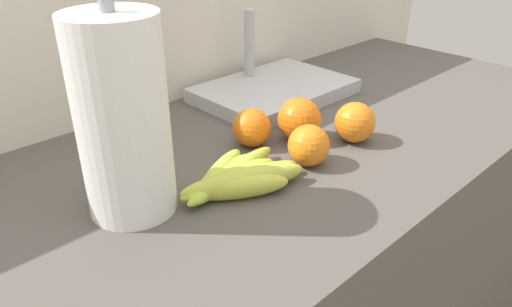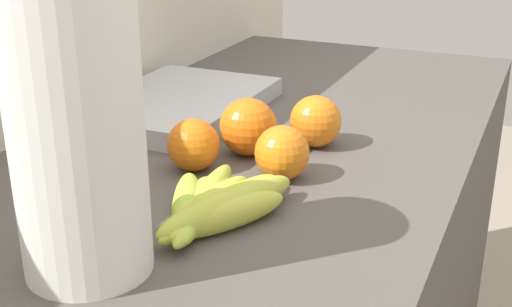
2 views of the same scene
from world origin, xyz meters
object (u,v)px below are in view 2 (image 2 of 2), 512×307
object	(u,v)px
orange_right	(282,153)
sink_basin	(177,102)
orange_far_right	(316,121)
orange_back_right	(193,145)
orange_front	(248,127)
banana_bunch	(213,207)
paper_towel_roll	(77,134)

from	to	relation	value
orange_right	sink_basin	world-z (taller)	sink_basin
orange_far_right	orange_right	bearing A→B (deg)	-180.00
orange_far_right	sink_basin	xyz separation A→B (m)	(0.06, 0.27, -0.02)
orange_far_right	orange_back_right	bearing A→B (deg)	141.78
orange_front	orange_back_right	world-z (taller)	orange_front
banana_bunch	orange_far_right	size ratio (longest dim) A/B	2.89
orange_right	orange_back_right	xyz separation A→B (m)	(-0.02, 0.12, -0.00)
banana_bunch	orange_back_right	distance (m)	0.16
orange_front	sink_basin	size ratio (longest dim) A/B	0.24
orange_right	orange_back_right	size ratio (longest dim) A/B	1.02
orange_back_right	paper_towel_roll	xyz separation A→B (m)	(-0.27, -0.03, 0.11)
orange_back_right	paper_towel_roll	size ratio (longest dim) A/B	0.23
orange_back_right	banana_bunch	bearing A→B (deg)	-143.22
orange_front	orange_right	bearing A→B (deg)	-128.77
banana_bunch	sink_basin	bearing A→B (deg)	35.88
orange_front	orange_far_right	bearing A→B (deg)	-47.58
orange_far_right	paper_towel_roll	xyz separation A→B (m)	(-0.42, 0.09, 0.11)
orange_far_right	banana_bunch	bearing A→B (deg)	174.61
orange_far_right	sink_basin	bearing A→B (deg)	78.32
orange_right	orange_far_right	distance (m)	0.13
banana_bunch	orange_far_right	distance (m)	0.28
orange_right	orange_back_right	world-z (taller)	orange_right
orange_front	sink_basin	world-z (taller)	sink_basin
banana_bunch	orange_back_right	world-z (taller)	orange_back_right
orange_front	orange_back_right	xyz separation A→B (m)	(-0.08, 0.04, -0.01)
sink_basin	orange_far_right	bearing A→B (deg)	-101.68
sink_basin	banana_bunch	bearing A→B (deg)	-144.12
paper_towel_roll	orange_back_right	bearing A→B (deg)	5.97
sink_basin	paper_towel_roll	bearing A→B (deg)	-159.74
orange_right	sink_basin	size ratio (longest dim) A/B	0.21
banana_bunch	sink_basin	distance (m)	0.41
orange_far_right	paper_towel_roll	size ratio (longest dim) A/B	0.24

